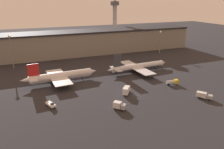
# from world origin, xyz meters

# --- Properties ---
(ground) EXTENTS (600.00, 600.00, 0.00)m
(ground) POSITION_xyz_m (0.00, 0.00, 0.00)
(ground) COLOR #26262B
(terminal_building) EXTENTS (196.53, 25.66, 20.01)m
(terminal_building) POSITION_xyz_m (0.00, 95.28, 10.05)
(terminal_building) COLOR gray
(terminal_building) RESTS_ON ground
(airplane_0) EXTENTS (43.71, 29.63, 12.80)m
(airplane_0) POSITION_xyz_m (-32.05, 32.34, 3.79)
(airplane_0) COLOR silver
(airplane_0) RESTS_ON ground
(airplane_1) EXTENTS (45.19, 34.13, 13.07)m
(airplane_1) POSITION_xyz_m (18.51, 33.62, 3.27)
(airplane_1) COLOR silver
(airplane_1) RESTS_ON ground
(service_vehicle_0) EXTENTS (6.49, 7.63, 3.89)m
(service_vehicle_0) POSITION_xyz_m (-4.29, 3.61, 2.13)
(service_vehicle_0) COLOR white
(service_vehicle_0) RESTS_ON ground
(service_vehicle_1) EXTENTS (4.07, 6.22, 2.47)m
(service_vehicle_1) POSITION_xyz_m (-41.45, 3.54, 1.16)
(service_vehicle_1) COLOR white
(service_vehicle_1) RESTS_ON ground
(service_vehicle_2) EXTENTS (6.90, 3.06, 2.92)m
(service_vehicle_2) POSITION_xyz_m (24.76, 4.99, 1.69)
(service_vehicle_2) COLOR gold
(service_vehicle_2) RESTS_ON ground
(service_vehicle_3) EXTENTS (6.07, 7.22, 3.04)m
(service_vehicle_3) POSITION_xyz_m (27.80, -15.33, 1.73)
(service_vehicle_3) COLOR #9EA3A8
(service_vehicle_3) RESTS_ON ground
(service_vehicle_4) EXTENTS (5.46, 5.65, 3.44)m
(service_vehicle_4) POSITION_xyz_m (-14.29, -10.04, 1.90)
(service_vehicle_4) COLOR #9EA3A8
(service_vehicle_4) RESTS_ON ground
(lamp_post_0) EXTENTS (1.80, 1.80, 22.89)m
(lamp_post_0) POSITION_xyz_m (-57.74, 72.58, 14.73)
(lamp_post_0) COLOR slate
(lamp_post_0) RESTS_ON ground
(lamp_post_1) EXTENTS (1.80, 1.80, 19.52)m
(lamp_post_1) POSITION_xyz_m (61.42, 72.58, 12.83)
(lamp_post_1) COLOR slate
(lamp_post_1) RESTS_ON ground
(control_tower) EXTENTS (9.00, 9.00, 46.02)m
(control_tower) POSITION_xyz_m (43.64, 132.92, 26.61)
(control_tower) COLOR #99999E
(control_tower) RESTS_ON ground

